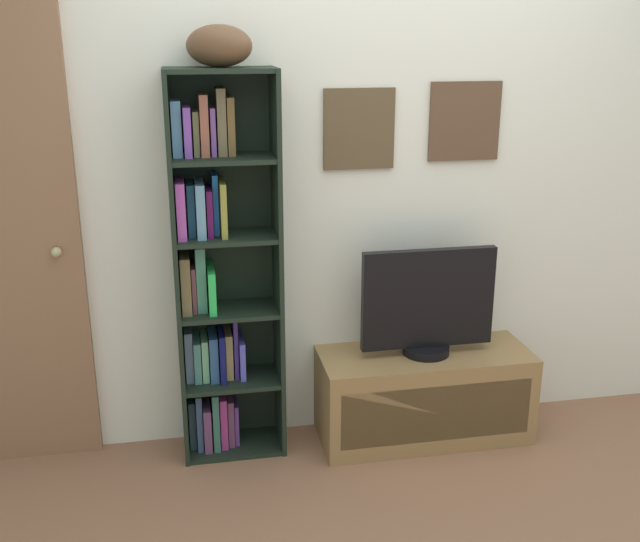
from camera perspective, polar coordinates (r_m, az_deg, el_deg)
The scene contains 5 objects.
back_wall at distance 3.49m, azimuth 3.71°, elevation 7.26°, with size 4.80×0.08×2.50m.
bookshelf at distance 3.36m, azimuth -7.87°, elevation -0.68°, with size 0.47×0.27×1.75m.
football at distance 3.17m, azimuth -7.73°, elevation 16.66°, with size 0.29×0.17×0.17m, color brown.
tv_stand at distance 3.69m, azimuth 7.93°, elevation -9.35°, with size 1.01×0.40×0.44m.
television at distance 3.50m, azimuth 8.25°, elevation -2.51°, with size 0.63×0.22×0.51m.
Camera 1 is at (-0.87, -2.20, 1.89)m, focal length 41.94 mm.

